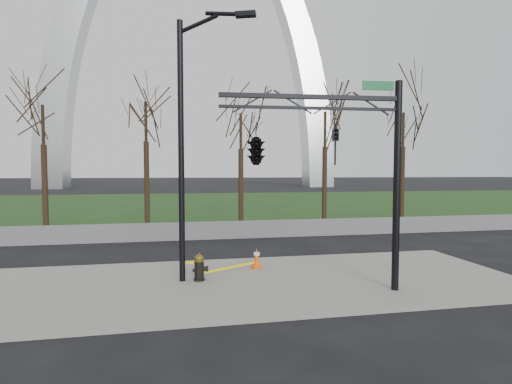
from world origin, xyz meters
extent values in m
plane|color=black|center=(0.00, 0.00, 0.00)|extent=(500.00, 500.00, 0.00)
cube|color=gray|center=(0.00, 0.00, 0.05)|extent=(18.00, 6.00, 0.10)
cube|color=#193814|center=(0.00, 30.00, 0.03)|extent=(120.00, 40.00, 0.06)
cube|color=#59595B|center=(0.00, 8.00, 0.45)|extent=(60.00, 0.30, 0.90)
cylinder|color=black|center=(-1.06, 0.32, 0.13)|extent=(0.35, 0.35, 0.06)
cylinder|color=black|center=(-1.06, 0.32, 0.41)|extent=(0.27, 0.27, 0.61)
cylinder|color=black|center=(-0.84, 0.32, 0.46)|extent=(0.21, 0.17, 0.16)
cylinder|color=black|center=(-1.21, 0.31, 0.43)|extent=(0.10, 0.10, 0.10)
cylinder|color=brown|center=(-1.06, 0.32, 0.73)|extent=(0.31, 0.31, 0.06)
ellipsoid|color=brown|center=(-1.06, 0.32, 0.80)|extent=(0.29, 0.29, 0.22)
cylinder|color=brown|center=(-1.06, 0.32, 0.92)|extent=(0.06, 0.06, 0.08)
cube|color=#E6500C|center=(0.98, 1.47, 0.12)|extent=(0.44, 0.44, 0.04)
cone|color=#E6500C|center=(0.98, 1.47, 0.47)|extent=(0.28, 0.28, 0.67)
cylinder|color=white|center=(0.98, 1.47, 0.59)|extent=(0.21, 0.21, 0.10)
cylinder|color=black|center=(-1.57, 0.38, 4.00)|extent=(0.18, 0.18, 8.00)
cylinder|color=black|center=(-1.05, 0.20, 7.85)|extent=(1.23, 0.52, 0.56)
cylinder|color=black|center=(-0.25, -0.07, 8.10)|extent=(1.18, 0.50, 0.22)
cube|color=black|center=(0.32, -0.27, 8.05)|extent=(0.64, 0.40, 0.14)
cylinder|color=black|center=(4.42, -1.63, 3.00)|extent=(0.20, 0.20, 6.00)
cube|color=black|center=(1.93, -1.45, 5.50)|extent=(5.00, 0.47, 0.12)
cube|color=black|center=(1.93, -1.45, 5.20)|extent=(4.99, 0.43, 0.08)
cube|color=#0C5926|center=(3.82, -1.59, 5.85)|extent=(0.90, 0.10, 0.25)
imported|color=black|center=(2.63, -1.50, 4.15)|extent=(0.18, 0.21, 1.00)
imported|color=black|center=(0.43, -1.34, 4.15)|extent=(0.70, 2.52, 1.00)
cube|color=yellow|center=(-1.32, 0.35, 0.66)|extent=(0.51, 0.06, 0.08)
cube|color=yellow|center=(-0.04, 0.89, 0.30)|extent=(2.04, 1.16, 0.08)
camera|label=1|loc=(-1.40, -11.15, 3.45)|focal=25.97mm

